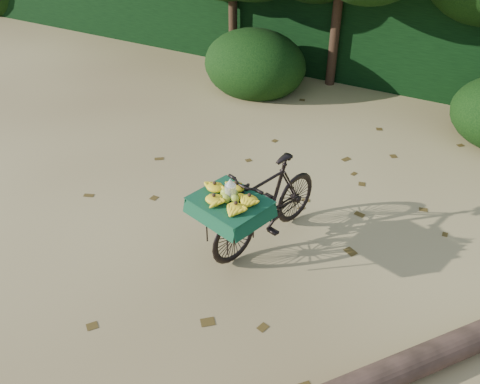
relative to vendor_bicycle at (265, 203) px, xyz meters
The scene contains 6 objects.
ground 0.99m from the vendor_bicycle, 20.47° to the right, with size 80.00×80.00×0.00m, color tan.
vendor_bicycle is the anchor object (origin of this frame).
fallen_log 2.29m from the vendor_bicycle, 34.36° to the right, with size 0.27×0.27×3.77m, color brown.
hedge_backdrop 6.07m from the vendor_bicycle, 82.64° to the left, with size 26.00×1.80×1.80m, color black.
bush_clumps 4.21m from the vendor_bicycle, 72.35° to the left, with size 8.80×1.70×0.90m, color black, non-canonical shape.
leaf_litter 1.01m from the vendor_bicycle, 24.89° to the left, with size 7.00×7.30×0.01m, color #453412, non-canonical shape.
Camera 1 is at (1.27, -4.04, 4.00)m, focal length 38.00 mm.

